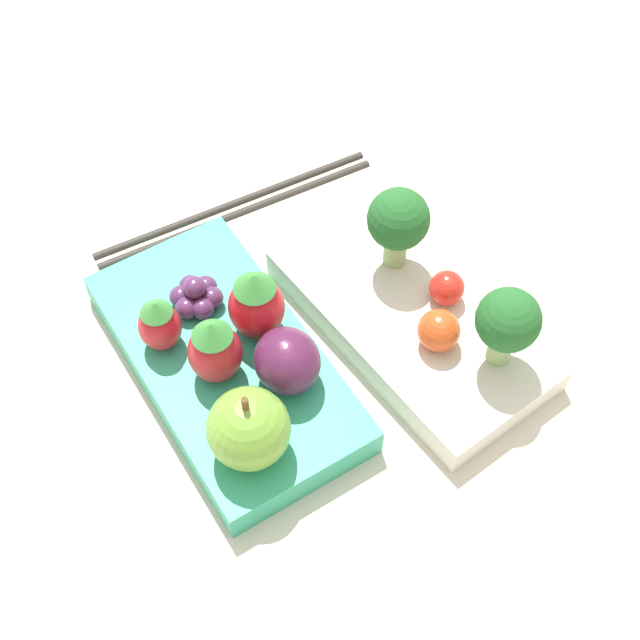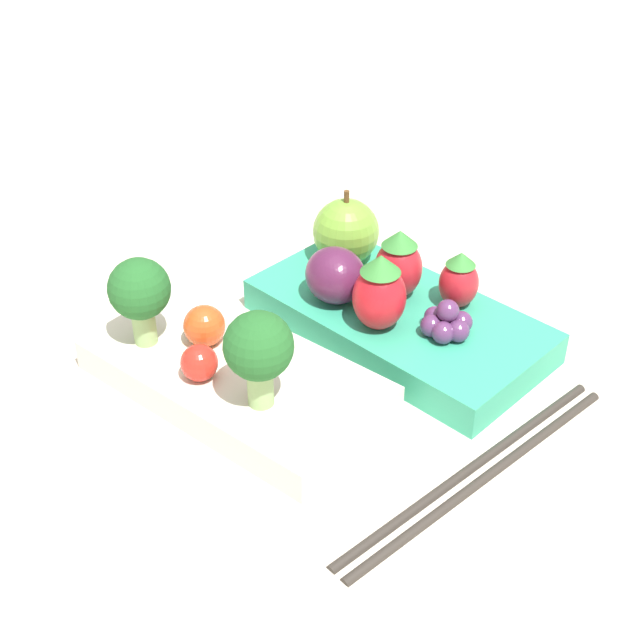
# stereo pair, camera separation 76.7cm
# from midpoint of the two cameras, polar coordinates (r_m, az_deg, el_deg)

# --- Properties ---
(ground_plane) EXTENTS (4.00, 4.00, 0.00)m
(ground_plane) POSITION_cam_midpoint_polar(r_m,az_deg,el_deg) (0.42, -10.00, -43.47)
(ground_plane) COLOR beige
(bento_box_savoury) EXTENTS (0.20, 0.12, 0.02)m
(bento_box_savoury) POSITION_cam_midpoint_polar(r_m,az_deg,el_deg) (0.40, 0.66, -42.06)
(bento_box_savoury) COLOR silver
(bento_box_savoury) RESTS_ON ground_plane
(bento_box_fruit) EXTENTS (0.20, 0.12, 0.02)m
(bento_box_fruit) POSITION_cam_midpoint_polar(r_m,az_deg,el_deg) (0.42, -21.69, -44.48)
(bento_box_fruit) COLOR #33A87F
(bento_box_fruit) RESTS_ON ground_plane
(broccoli_floret_0) EXTENTS (0.04, 0.04, 0.06)m
(broccoli_floret_0) POSITION_cam_midpoint_polar(r_m,az_deg,el_deg) (0.35, -1.21, -36.67)
(broccoli_floret_0) COLOR #93B770
(broccoli_floret_0) RESTS_ON bento_box_savoury
(broccoli_floret_1) EXTENTS (0.04, 0.04, 0.06)m
(broccoli_floret_1) POSITION_cam_midpoint_polar(r_m,az_deg,el_deg) (0.37, 12.31, -47.87)
(broccoli_floret_1) COLOR #93B770
(broccoli_floret_1) RESTS_ON bento_box_savoury
(cherry_tomato_0) EXTENTS (0.02, 0.02, 0.02)m
(cherry_tomato_0) POSITION_cam_midpoint_polar(r_m,az_deg,el_deg) (0.38, 4.89, -41.09)
(cherry_tomato_0) COLOR red
(cherry_tomato_0) RESTS_ON bento_box_savoury
(cherry_tomato_1) EXTENTS (0.03, 0.03, 0.03)m
(cherry_tomato_1) POSITION_cam_midpoint_polar(r_m,az_deg,el_deg) (0.39, 3.61, -46.12)
(cherry_tomato_1) COLOR #DB4C1E
(cherry_tomato_1) RESTS_ON bento_box_savoury
(apple) EXTENTS (0.05, 0.05, 0.05)m
(apple) POSITION_cam_midpoint_polar(r_m,az_deg,el_deg) (0.41, -23.28, -54.61)
(apple) COLOR #70A838
(apple) RESTS_ON bento_box_fruit
(strawberry_0) EXTENTS (0.03, 0.03, 0.04)m
(strawberry_0) POSITION_cam_midpoint_polar(r_m,az_deg,el_deg) (0.41, -29.80, -42.42)
(strawberry_0) COLOR red
(strawberry_0) RESTS_ON bento_box_fruit
(strawberry_1) EXTENTS (0.03, 0.03, 0.05)m
(strawberry_1) POSITION_cam_midpoint_polar(r_m,az_deg,el_deg) (0.40, -25.22, -46.47)
(strawberry_1) COLOR red
(strawberry_1) RESTS_ON bento_box_fruit
(strawberry_2) EXTENTS (0.03, 0.03, 0.05)m
(strawberry_2) POSITION_cam_midpoint_polar(r_m,az_deg,el_deg) (0.38, -19.38, -43.41)
(strawberry_2) COLOR red
(strawberry_2) RESTS_ON bento_box_fruit
(plum) EXTENTS (0.04, 0.04, 0.04)m
(plum) POSITION_cam_midpoint_polar(r_m,az_deg,el_deg) (0.39, -16.54, -48.99)
(plum) COLOR #511E42
(plum) RESTS_ON bento_box_fruit
(grape_cluster) EXTENTS (0.03, 0.03, 0.02)m
(grape_cluster) POSITION_cam_midpoint_polar(r_m,az_deg,el_deg) (0.41, -24.63, -39.28)
(grape_cluster) COLOR #562D5B
(grape_cluster) RESTS_ON bento_box_fruit
(chopsticks_pair) EXTENTS (0.02, 0.21, 0.01)m
(chopsticks_pair) POSITION_cam_midpoint_polar(r_m,az_deg,el_deg) (0.43, -17.49, -26.55)
(chopsticks_pair) COLOR #332D28
(chopsticks_pair) RESTS_ON ground_plane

